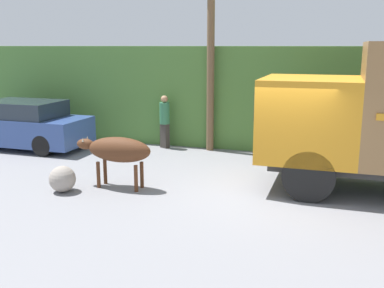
% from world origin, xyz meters
% --- Properties ---
extents(ground_plane, '(60.00, 60.00, 0.00)m').
position_xyz_m(ground_plane, '(0.00, 0.00, 0.00)').
color(ground_plane, gray).
extents(hillside_embankment, '(32.00, 6.59, 3.35)m').
position_xyz_m(hillside_embankment, '(0.00, 7.41, 1.68)').
color(hillside_embankment, '#4C7A38').
rests_on(hillside_embankment, ground_plane).
extents(building_backdrop, '(4.60, 2.70, 2.68)m').
position_xyz_m(building_backdrop, '(-6.69, 5.72, 1.35)').
color(building_backdrop, '#C6B793').
rests_on(building_backdrop, ground_plane).
extents(brown_cow, '(1.94, 0.60, 1.25)m').
position_xyz_m(brown_cow, '(-3.67, -0.65, 0.93)').
color(brown_cow, '#512D19').
rests_on(brown_cow, ground_plane).
extents(parked_suv, '(4.54, 1.87, 1.58)m').
position_xyz_m(parked_suv, '(-8.76, 2.28, 0.77)').
color(parked_suv, '#334C8C').
rests_on(parked_suv, ground_plane).
extents(pedestrian_on_hill, '(0.45, 0.45, 1.76)m').
position_xyz_m(pedestrian_on_hill, '(-4.20, 3.74, 0.97)').
color(pedestrian_on_hill, '#38332D').
rests_on(pedestrian_on_hill, ground_plane).
extents(utility_pole, '(0.90, 0.24, 6.09)m').
position_xyz_m(utility_pole, '(-2.67, 3.90, 3.15)').
color(utility_pole, brown).
rests_on(utility_pole, ground_plane).
extents(roadside_rock, '(0.62, 0.62, 0.62)m').
position_xyz_m(roadside_rock, '(-4.77, -1.36, 0.31)').
color(roadside_rock, gray).
rests_on(roadside_rock, ground_plane).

